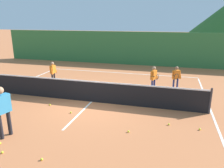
{
  "coord_description": "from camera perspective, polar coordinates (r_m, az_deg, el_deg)",
  "views": [
    {
      "loc": [
        3.35,
        -8.69,
        3.56
      ],
      "look_at": [
        0.97,
        -0.04,
        0.92
      ],
      "focal_mm": 35.31,
      "sensor_mm": 36.0,
      "label": 1
    }
  ],
  "objects": [
    {
      "name": "tennis_ball_9",
      "position": [
        7.52,
        -27.0,
        -13.51
      ],
      "size": [
        0.07,
        0.07,
        0.07
      ],
      "primitive_type": "sphere",
      "color": "yellow",
      "rests_on": "ground"
    },
    {
      "name": "tennis_net",
      "position": [
        9.8,
        -5.4,
        -1.86
      ],
      "size": [
        9.88,
        0.08,
        1.05
      ],
      "color": "#333338",
      "rests_on": "ground"
    },
    {
      "name": "tennis_ball_6",
      "position": [
        8.89,
        -10.59,
        -7.25
      ],
      "size": [
        0.07,
        0.07,
        0.07
      ],
      "primitive_type": "sphere",
      "color": "yellow",
      "rests_on": "ground"
    },
    {
      "name": "line_service_center",
      "position": [
        9.97,
        -5.32,
        -4.57
      ],
      "size": [
        0.08,
        5.52,
        0.01
      ],
      "primitive_type": "cube",
      "color": "white",
      "rests_on": "ground"
    },
    {
      "name": "tennis_ball_1",
      "position": [
        9.86,
        -15.77,
        -5.19
      ],
      "size": [
        0.07,
        0.07,
        0.07
      ],
      "primitive_type": "sphere",
      "color": "yellow",
      "rests_on": "ground"
    },
    {
      "name": "student_2",
      "position": [
        11.78,
        16.27,
        1.99
      ],
      "size": [
        0.5,
        0.64,
        1.26
      ],
      "color": "navy",
      "rests_on": "ground"
    },
    {
      "name": "line_baseline_far",
      "position": [
        15.22,
        2.26,
        2.9
      ],
      "size": [
        10.05,
        0.08,
        0.01
      ],
      "primitive_type": "cube",
      "color": "white",
      "rests_on": "ground"
    },
    {
      "name": "tennis_ball_5",
      "position": [
        8.06,
        21.79,
        -10.8
      ],
      "size": [
        0.07,
        0.07,
        0.07
      ],
      "primitive_type": "sphere",
      "color": "yellow",
      "rests_on": "ground"
    },
    {
      "name": "ground_plane",
      "position": [
        9.97,
        -5.32,
        -4.59
      ],
      "size": [
        120.0,
        120.0,
        0.0
      ],
      "primitive_type": "plane",
      "color": "#C67042"
    },
    {
      "name": "line_sideline_east",
      "position": [
        9.54,
        24.49,
        -7.06
      ],
      "size": [
        0.08,
        11.12,
        0.01
      ],
      "primitive_type": "cube",
      "color": "white",
      "rests_on": "ground"
    },
    {
      "name": "tennis_ball_8",
      "position": [
        7.39,
        4.29,
        -12.15
      ],
      "size": [
        0.07,
        0.07,
        0.07
      ],
      "primitive_type": "sphere",
      "color": "yellow",
      "rests_on": "ground"
    },
    {
      "name": "instructor",
      "position": [
        7.52,
        -26.54,
        -5.43
      ],
      "size": [
        0.44,
        0.81,
        1.64
      ],
      "color": "black",
      "rests_on": "ground"
    },
    {
      "name": "tennis_ball_3",
      "position": [
        8.07,
        14.51,
        -10.06
      ],
      "size": [
        0.07,
        0.07,
        0.07
      ],
      "primitive_type": "sphere",
      "color": "yellow",
      "rests_on": "ground"
    },
    {
      "name": "student_0",
      "position": [
        12.87,
        -15.05,
        3.32
      ],
      "size": [
        0.23,
        0.51,
        1.28
      ],
      "color": "black",
      "rests_on": "ground"
    },
    {
      "name": "student_1",
      "position": [
        11.31,
        10.76,
        1.9
      ],
      "size": [
        0.41,
        0.7,
        1.3
      ],
      "color": "navy",
      "rests_on": "ground"
    },
    {
      "name": "tennis_ball_0",
      "position": [
        6.37,
        -17.74,
        -18.06
      ],
      "size": [
        0.07,
        0.07,
        0.07
      ],
      "primitive_type": "sphere",
      "color": "yellow",
      "rests_on": "ground"
    },
    {
      "name": "windscreen_fence",
      "position": [
        17.93,
        4.57,
        9.19
      ],
      "size": [
        22.11,
        0.08,
        2.63
      ],
      "primitive_type": "cube",
      "color": "#33753D",
      "rests_on": "ground"
    },
    {
      "name": "tennis_ball_2",
      "position": [
        7.05,
        -26.56,
        -15.54
      ],
      "size": [
        0.07,
        0.07,
        0.07
      ],
      "primitive_type": "sphere",
      "color": "yellow",
      "rests_on": "ground"
    }
  ]
}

